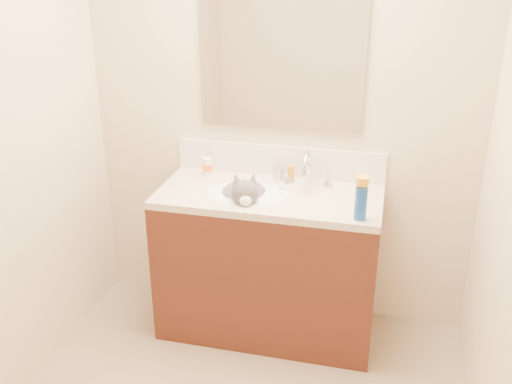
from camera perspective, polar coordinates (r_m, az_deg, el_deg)
The scene contains 16 objects.
room_shell at distance 1.95m, azimuth -4.75°, elevation 5.89°, with size 2.24×2.54×2.52m.
vanity_cabinet at distance 3.25m, azimuth 1.25°, elevation -7.40°, with size 1.20×0.55×0.82m, color #451D12.
counter_slab at distance 3.06m, azimuth 1.31°, elevation -0.44°, with size 1.20×0.55×0.04m, color beige.
basin at distance 3.08m, azimuth -1.00°, elevation -1.30°, with size 0.45×0.36×0.14m, color white.
faucet at distance 3.11m, azimuth 5.12°, elevation 2.02°, with size 0.28×0.20×0.21m.
cat at distance 3.06m, azimuth -1.16°, elevation -0.67°, with size 0.38×0.41×0.31m.
backsplash at distance 3.26m, azimuth 2.33°, elevation 3.14°, with size 1.20×0.02×0.18m, color silver.
mirror at distance 3.10m, azimuth 2.51°, elevation 13.43°, with size 0.90×0.02×0.80m, color white.
pill_bottle at distance 3.30m, azimuth -4.88°, elevation 2.58°, with size 0.05×0.05×0.10m, color white.
pill_label at distance 3.30m, azimuth -4.88°, elevation 2.49°, with size 0.06×0.06×0.04m, color #FF5F2A.
silver_jar at distance 3.22m, azimuth 2.28°, elevation 1.84°, with size 0.06×0.06×0.07m, color #B7B7BC.
amber_bottle at distance 3.19m, azimuth 3.53°, elevation 1.83°, with size 0.04×0.04×0.09m, color #C77C17.
toothbrush at distance 3.08m, azimuth 2.50°, elevation 0.24°, with size 0.01×0.13×0.01m, color white.
toothbrush_head at distance 3.08m, azimuth 2.50°, elevation 0.30°, with size 0.02×0.03×0.02m, color #708DEF.
spray_can at distance 2.77m, azimuth 10.42°, elevation -1.14°, with size 0.06×0.06×0.16m, color #1748A2.
spray_cap at distance 2.72m, azimuth 10.60°, elevation 1.12°, with size 0.06×0.06×0.04m, color gold.
Camera 1 is at (0.59, -1.76, 2.06)m, focal length 40.00 mm.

